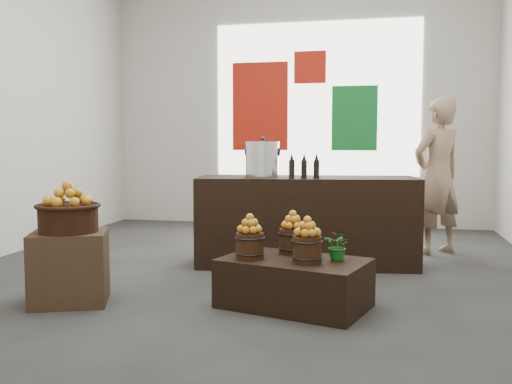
% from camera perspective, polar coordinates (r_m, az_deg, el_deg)
% --- Properties ---
extents(ground, '(7.00, 7.00, 0.00)m').
position_cam_1_polar(ground, '(5.87, -0.72, -8.07)').
color(ground, '#363634').
rests_on(ground, ground).
extents(back_wall, '(6.00, 0.04, 4.00)m').
position_cam_1_polar(back_wall, '(9.19, 4.17, 9.19)').
color(back_wall, '#BCB9AD').
rests_on(back_wall, ground).
extents(back_opening, '(3.20, 0.02, 2.40)m').
position_cam_1_polar(back_opening, '(9.13, 6.04, 9.20)').
color(back_opening, white).
rests_on(back_opening, back_wall).
extents(deco_red_left, '(0.90, 0.04, 1.40)m').
position_cam_1_polar(deco_red_left, '(9.25, 0.41, 8.55)').
color(deco_red_left, '#A71A0C').
rests_on(deco_red_left, back_wall).
extents(deco_green_right, '(0.70, 0.04, 1.00)m').
position_cam_1_polar(deco_green_right, '(9.06, 9.82, 7.29)').
color(deco_green_right, '#106825').
rests_on(deco_green_right, back_wall).
extents(deco_red_upper, '(0.50, 0.04, 0.50)m').
position_cam_1_polar(deco_red_upper, '(9.18, 5.42, 12.32)').
color(deco_red_upper, '#A71A0C').
rests_on(deco_red_upper, back_wall).
extents(crate, '(0.73, 0.67, 0.59)m').
position_cam_1_polar(crate, '(4.97, -18.14, -7.21)').
color(crate, '#493122').
rests_on(crate, ground).
extents(wicker_basket, '(0.48, 0.48, 0.22)m').
position_cam_1_polar(wicker_basket, '(4.90, -18.26, -2.57)').
color(wicker_basket, black).
rests_on(wicker_basket, crate).
extents(apples_in_basket, '(0.37, 0.37, 0.20)m').
position_cam_1_polar(apples_in_basket, '(4.88, -18.33, -0.15)').
color(apples_in_basket, '#9C0510').
rests_on(apples_in_basket, wicker_basket).
extents(display_table, '(1.28, 0.99, 0.39)m').
position_cam_1_polar(display_table, '(4.66, 3.84, -9.07)').
color(display_table, black).
rests_on(display_table, ground).
extents(apple_bucket_front_left, '(0.23, 0.23, 0.21)m').
position_cam_1_polar(apple_bucket_front_left, '(4.60, -0.62, -5.40)').
color(apple_bucket_front_left, '#341B0E').
rests_on(apple_bucket_front_left, display_table).
extents(apples_in_bucket_front_left, '(0.17, 0.17, 0.15)m').
position_cam_1_polar(apples_in_bucket_front_left, '(4.57, -0.63, -3.17)').
color(apples_in_bucket_front_left, '#9C0510').
rests_on(apples_in_bucket_front_left, apple_bucket_front_left).
extents(apple_bucket_front_right, '(0.23, 0.23, 0.21)m').
position_cam_1_polar(apple_bucket_front_right, '(4.46, 5.13, -5.76)').
color(apple_bucket_front_right, '#341B0E').
rests_on(apple_bucket_front_right, display_table).
extents(apples_in_bucket_front_right, '(0.17, 0.17, 0.15)m').
position_cam_1_polar(apples_in_bucket_front_right, '(4.43, 5.15, -3.46)').
color(apples_in_bucket_front_right, '#9C0510').
rests_on(apples_in_bucket_front_right, apple_bucket_front_right).
extents(apple_bucket_rear, '(0.23, 0.23, 0.21)m').
position_cam_1_polar(apple_bucket_rear, '(4.83, 3.68, -4.92)').
color(apple_bucket_rear, '#341B0E').
rests_on(apple_bucket_rear, display_table).
extents(apples_in_bucket_rear, '(0.17, 0.17, 0.15)m').
position_cam_1_polar(apples_in_bucket_rear, '(4.80, 3.69, -2.79)').
color(apples_in_bucket_rear, '#9C0510').
rests_on(apples_in_bucket_rear, apple_bucket_rear).
extents(herb_garnish_right, '(0.27, 0.26, 0.24)m').
position_cam_1_polar(herb_garnish_right, '(4.57, 8.25, -5.35)').
color(herb_garnish_right, '#125816').
rests_on(herb_garnish_right, display_table).
extents(herb_garnish_left, '(0.17, 0.14, 0.27)m').
position_cam_1_polar(herb_garnish_left, '(4.86, -0.92, -4.46)').
color(herb_garnish_left, '#125816').
rests_on(herb_garnish_left, display_table).
extents(counter, '(2.41, 1.05, 0.95)m').
position_cam_1_polar(counter, '(6.18, 5.06, -2.92)').
color(counter, black).
rests_on(counter, ground).
extents(stock_pot_left, '(0.36, 0.36, 0.36)m').
position_cam_1_polar(stock_pot_left, '(6.14, 0.65, 3.20)').
color(stock_pot_left, silver).
rests_on(stock_pot_left, counter).
extents(oil_cruets, '(0.26, 0.10, 0.26)m').
position_cam_1_polar(oil_cruets, '(5.90, 5.14, 2.64)').
color(oil_cruets, black).
rests_on(oil_cruets, counter).
extents(shopper, '(0.81, 0.77, 1.85)m').
position_cam_1_polar(shopper, '(7.08, 17.68, 1.53)').
color(shopper, '#95765B').
rests_on(shopper, ground).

